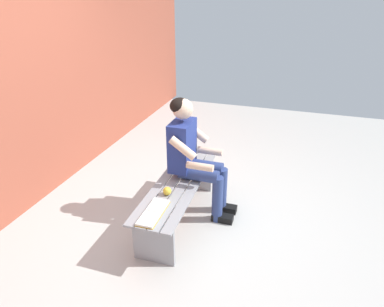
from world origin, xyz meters
TOP-DOWN VIEW (x-y plane):
  - bench_near at (0.00, 0.00)m, footprint 1.52×0.45m
  - person_seated at (-0.21, 0.10)m, footprint 0.50×0.69m
  - apple at (0.22, -0.02)m, footprint 0.08×0.08m
  - book_open at (0.54, -0.02)m, footprint 0.41×0.17m

SIDE VIEW (x-z plane):
  - bench_near at x=0.00m, z-range 0.11..0.54m
  - book_open at x=0.54m, z-range 0.43..0.45m
  - apple at x=0.22m, z-range 0.43..0.51m
  - person_seated at x=-0.21m, z-range 0.06..1.29m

